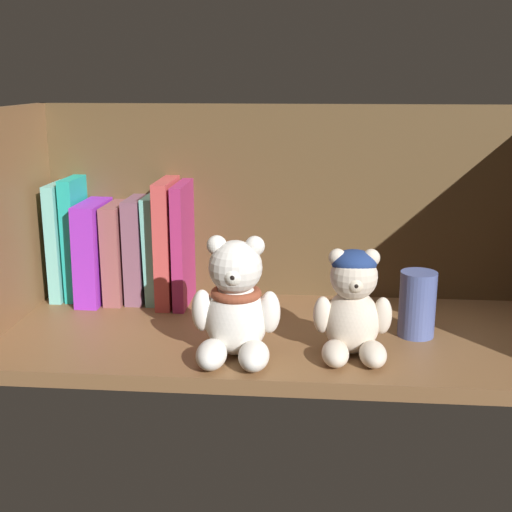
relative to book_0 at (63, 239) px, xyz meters
The scene contains 14 objects.
shelf_board 38.84cm from the book_0, 20.34° to the right, with size 75.20×31.94×2.00cm, color brown.
shelf_back_panel 35.69cm from the book_0, ahead, with size 77.60×1.20×31.91cm, color brown.
shelf_side_panel_left 14.29cm from the book_0, 103.89° to the right, with size 1.60×34.34×31.91cm, color brown.
book_0 is the anchor object (origin of this frame).
book_1 2.42cm from the book_0, ahead, with size 2.03×9.36×18.96cm, color #1FAB9A.
book_2 5.75cm from the book_0, ahead, with size 3.48×14.48×15.48cm, color purple.
book_3 9.26cm from the book_0, ahead, with size 2.71×11.90×15.15cm, color #915050.
book_4 12.29cm from the book_0, ahead, with size 2.61×10.55×16.04cm, color #7D5066.
book_5 14.86cm from the book_0, ahead, with size 1.68×10.63×16.49cm, color #6EC2B8.
book_6 17.25cm from the book_0, ahead, with size 2.24×14.77×19.04cm, color #CA4848.
book_7 19.65cm from the book_0, ahead, with size 1.68×14.96×18.61cm, color #AA2B68.
teddy_bear_larger 37.32cm from the book_0, 36.41° to the right, with size 11.10×11.21×15.33cm.
teddy_bear_smaller 48.92cm from the book_0, 24.61° to the right, with size 9.92×10.07×13.59cm.
pillar_candle 55.06cm from the book_0, 13.32° to the right, with size 4.88×4.88×8.92cm, color #4C5B99.
Camera 1 is at (4.34, -87.70, 36.22)cm, focal length 47.69 mm.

